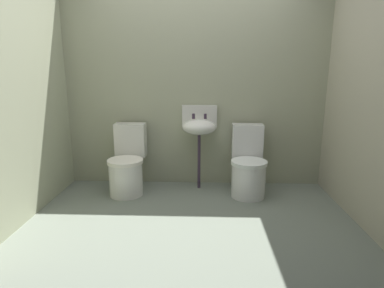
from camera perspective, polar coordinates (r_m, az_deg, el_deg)
The scene contains 7 objects.
ground_plane at distance 3.10m, azimuth -0.20°, elevation -14.66°, with size 3.52×2.63×0.08m, color slate.
wall_back at distance 3.91m, azimuth 0.51°, elevation 9.81°, with size 3.52×0.10×2.35m, color #9EA183.
wall_left at distance 3.33m, azimuth -29.30°, elevation 7.53°, with size 0.10×2.43×2.35m, color #9FA585.
wall_right at distance 3.21m, azimuth 30.14°, elevation 7.29°, with size 0.10×2.43×2.35m, color #A49F86.
toilet_left at distance 3.77m, azimuth -11.49°, elevation -3.80°, with size 0.40×0.59×0.78m.
toilet_right at distance 3.70m, azimuth 10.00°, elevation -4.07°, with size 0.42×0.60×0.78m.
sink at distance 3.75m, azimuth 1.30°, elevation 3.17°, with size 0.42×0.35×0.99m.
Camera 1 is at (0.12, -2.74, 1.41)m, focal length 29.80 mm.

